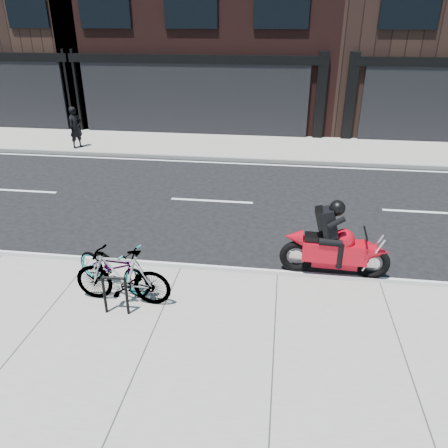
# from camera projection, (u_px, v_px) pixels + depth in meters

# --- Properties ---
(ground) EXTENTS (120.00, 120.00, 0.00)m
(ground) POSITION_uv_depth(u_px,v_px,m) (199.00, 231.00, 10.89)
(ground) COLOR black
(ground) RESTS_ON ground
(sidewalk_near) EXTENTS (60.00, 6.00, 0.13)m
(sidewalk_near) POSITION_uv_depth(u_px,v_px,m) (135.00, 377.00, 6.39)
(sidewalk_near) COLOR gray
(sidewalk_near) RESTS_ON ground
(sidewalk_far) EXTENTS (60.00, 3.50, 0.13)m
(sidewalk_far) POSITION_uv_depth(u_px,v_px,m) (234.00, 146.00, 17.80)
(sidewalk_far) COLOR gray
(sidewalk_far) RESTS_ON ground
(bike_rack) EXTENTS (0.45, 0.06, 0.75)m
(bike_rack) POSITION_uv_depth(u_px,v_px,m) (115.00, 292.00, 7.50)
(bike_rack) COLOR black
(bike_rack) RESTS_ON sidewalk_near
(bicycle_front) EXTENTS (1.85, 1.25, 0.92)m
(bicycle_front) POSITION_uv_depth(u_px,v_px,m) (113.00, 266.00, 8.23)
(bicycle_front) COLOR gray
(bicycle_front) RESTS_ON sidewalk_near
(bicycle_rear) EXTENTS (1.81, 0.57, 1.07)m
(bicycle_rear) POSITION_uv_depth(u_px,v_px,m) (122.00, 276.00, 7.78)
(bicycle_rear) COLOR gray
(bicycle_rear) RESTS_ON sidewalk_near
(motorcycle) EXTENTS (2.23, 0.58, 1.66)m
(motorcycle) POSITION_uv_depth(u_px,v_px,m) (340.00, 246.00, 8.77)
(motorcycle) COLOR black
(motorcycle) RESTS_ON ground
(pedestrian) EXTENTS (0.60, 0.69, 1.59)m
(pedestrian) POSITION_uv_depth(u_px,v_px,m) (76.00, 127.00, 17.06)
(pedestrian) COLOR black
(pedestrian) RESTS_ON sidewalk_far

